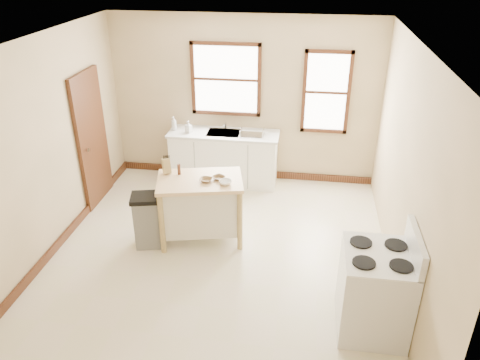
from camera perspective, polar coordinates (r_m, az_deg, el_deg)
name	(u,v)px	position (r m, az deg, el deg)	size (l,w,h in m)	color
floor	(218,257)	(6.38, -2.72, -9.32)	(5.00, 5.00, 0.00)	beige
ceiling	(212,44)	(5.23, -3.41, 16.22)	(5.00, 5.00, 0.00)	white
wall_back	(244,100)	(7.96, 0.48, 9.68)	(4.50, 0.04, 2.80)	#D2B38A
wall_left	(42,151)	(6.47, -23.02, 3.22)	(0.04, 5.00, 2.80)	#D2B38A
wall_right	(408,174)	(5.69, 19.79, 0.64)	(0.04, 5.00, 2.80)	#D2B38A
window_main	(226,79)	(7.89, -1.73, 12.15)	(1.17, 0.06, 1.22)	black
window_side	(326,93)	(7.82, 10.47, 10.44)	(0.77, 0.06, 1.37)	black
door_left	(92,139)	(7.62, -17.59, 4.77)	(0.06, 0.90, 2.10)	black
baseboard_back	(243,173)	(8.44, 0.42, 0.90)	(4.50, 0.04, 0.12)	black
baseboard_left	(62,239)	(7.06, -20.86, -6.77)	(0.04, 5.00, 0.12)	black
sink_counter	(224,158)	(8.07, -1.95, 2.75)	(1.86, 0.62, 0.92)	white
faucet	(225,123)	(8.02, -1.79, 6.99)	(0.03, 0.03, 0.22)	silver
soap_bottle_a	(174,123)	(8.02, -8.06, 6.84)	(0.09, 0.09, 0.24)	#B2B2B2
soap_bottle_b	(189,127)	(7.90, -6.29, 6.46)	(0.09, 0.09, 0.20)	#B2B2B2
dish_rack	(252,133)	(7.75, 1.49, 5.79)	(0.39, 0.29, 0.10)	silver
kitchen_island	(201,209)	(6.52, -4.79, -3.57)	(1.14, 0.72, 0.93)	#E8B888
knife_block	(166,167)	(6.48, -8.96, 1.64)	(0.10, 0.10, 0.20)	tan
pepper_grinder	(179,169)	(6.43, -7.45, 1.29)	(0.04, 0.04, 0.15)	#482513
bowl_a	(206,180)	(6.23, -4.18, 0.00)	(0.17, 0.17, 0.04)	brown
bowl_b	(219,178)	(6.28, -2.62, 0.28)	(0.16, 0.16, 0.04)	brown
bowl_c	(225,182)	(6.14, -1.81, -0.29)	(0.17, 0.17, 0.05)	white
trash_bin	(148,221)	(6.52, -11.15, -4.88)	(0.40, 0.33, 0.77)	slate
gas_stove	(376,281)	(5.19, 16.22, -11.79)	(0.77, 0.78, 1.23)	silver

